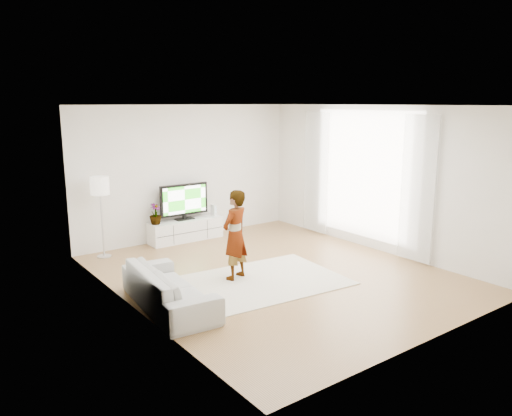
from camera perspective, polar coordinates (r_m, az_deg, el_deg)
floor at (r=8.53m, az=2.22°, el=-7.52°), size 6.00×6.00×0.00m
ceiling at (r=8.04m, az=2.38°, el=11.65°), size 6.00×6.00×0.00m
wall_left at (r=6.91m, az=-14.10°, el=-0.46°), size 0.02×6.00×2.80m
wall_right at (r=9.90m, az=13.69°, el=3.25°), size 0.02×6.00×2.80m
wall_back at (r=10.64m, az=-7.87°, el=4.07°), size 5.00×0.02×2.80m
wall_front at (r=6.17m, az=19.99°, el=-2.32°), size 5.00×0.02×2.80m
window at (r=10.07m, az=12.32°, el=3.75°), size 0.01×2.60×2.50m
curtain_near at (r=9.23m, az=18.01°, el=2.07°), size 0.04×0.70×2.60m
curtain_far at (r=10.93m, az=6.90°, el=4.03°), size 0.04×0.70×2.60m
media_console at (r=10.57m, az=-8.04°, el=-2.50°), size 1.58×0.45×0.44m
television at (r=10.46m, az=-8.21°, el=0.87°), size 1.08×0.21×0.75m
game_console at (r=10.83m, az=-4.88°, el=-0.23°), size 0.06×0.17×0.23m
potted_plant at (r=10.18m, az=-11.43°, el=-0.67°), size 0.32×0.32×0.42m
rug at (r=8.18m, az=0.70°, el=-8.34°), size 2.72×2.06×0.01m
player at (r=8.08m, az=-2.40°, el=-3.08°), size 0.63×0.52×1.47m
sofa at (r=7.23m, az=-9.91°, el=-8.93°), size 0.96×2.04×0.58m
floor_lamp at (r=9.56m, az=-17.41°, el=2.06°), size 0.34×0.34×1.52m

